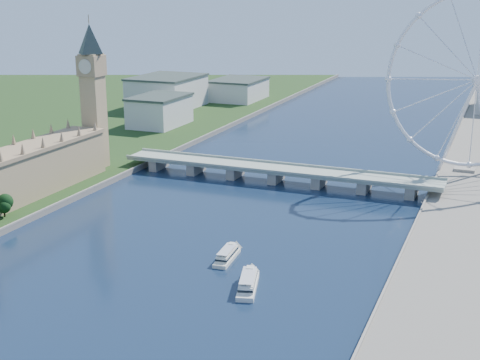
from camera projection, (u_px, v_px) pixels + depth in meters
The scene contains 6 objects.
big_ben at pixel (92, 78), 461.11m from camera, with size 20.02×20.02×110.00m.
westminster_bridge at pixel (276, 172), 450.83m from camera, with size 220.00×22.00×9.50m.
london_eye at pixel (477, 81), 439.91m from camera, with size 113.60×39.12×124.30m.
city_skyline at pixel (399, 103), 665.67m from camera, with size 505.00×280.00×32.00m.
tour_boat_near at pixel (227, 260), 320.91m from camera, with size 6.90×27.15×5.97m, color beige, non-canonical shape.
tour_boat_far at pixel (248, 289), 289.78m from camera, with size 7.85×30.67×6.78m, color silver, non-canonical shape.
Camera 1 is at (140.74, -112.50, 124.59)m, focal length 50.00 mm.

